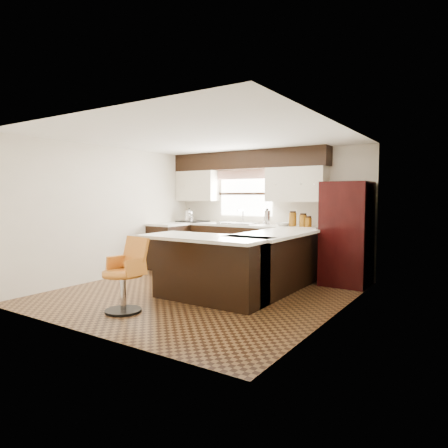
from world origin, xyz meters
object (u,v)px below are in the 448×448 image
Objects in this scene: peninsula_long at (273,264)px; peninsula_return at (209,270)px; refrigerator at (347,234)px; bar_chair at (123,275)px.

peninsula_return is (-0.53, -0.97, 0.00)m from peninsula_long.
bar_chair is at bearing -121.54° from refrigerator.
peninsula_long is at bearing -124.92° from refrigerator.
peninsula_return is at bearing -118.30° from peninsula_long.
peninsula_return is at bearing 69.50° from bar_chair.
refrigerator is 1.80× the size of bar_chair.
bar_chair is at bearing -119.51° from peninsula_long.
refrigerator reaches higher than peninsula_long.
peninsula_long is 1.12× the size of refrigerator.
refrigerator is at bearing 68.55° from bar_chair.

